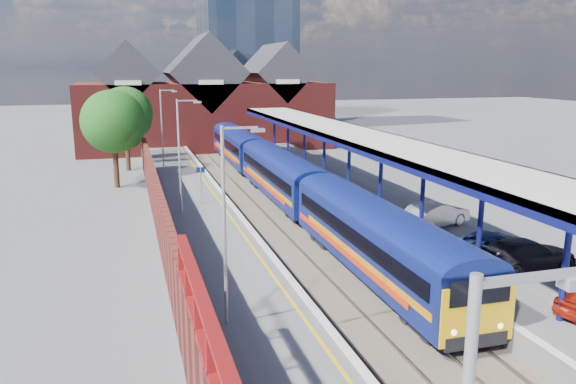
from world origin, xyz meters
The scene contains 22 objects.
ground centered at (0.00, 30.00, 0.00)m, with size 240.00×240.00×0.00m, color #5B5B5E.
ballast_bed centered at (0.00, 20.00, 0.03)m, with size 6.00×76.00×0.06m, color #473D33.
rails centered at (0.00, 20.00, 0.12)m, with size 4.51×76.00×0.14m.
left_platform centered at (-5.50, 20.00, 0.50)m, with size 5.00×76.00×1.00m, color #565659.
right_platform centered at (6.00, 20.00, 0.50)m, with size 6.00×76.00×1.00m, color #565659.
coping_left centered at (-3.15, 20.00, 1.02)m, with size 0.30×76.00×0.05m, color silver.
coping_right centered at (3.15, 20.00, 1.02)m, with size 0.30×76.00×0.05m, color silver.
yellow_line centered at (-3.75, 20.00, 1.01)m, with size 0.14×76.00×0.01m, color yellow.
train centered at (1.49, 35.69, 2.12)m, with size 2.92×65.92×3.45m.
canopy centered at (5.48, 21.95, 5.25)m, with size 4.50×52.00×4.48m.
lamp_post_b centered at (-6.36, 6.00, 4.99)m, with size 1.48×0.18×7.00m.
lamp_post_c centered at (-6.36, 22.00, 4.99)m, with size 1.48×0.18×7.00m.
lamp_post_d centered at (-6.36, 38.00, 4.99)m, with size 1.48×0.18×7.00m.
platform_sign centered at (-5.00, 24.00, 2.69)m, with size 0.55×0.08×2.50m.
brick_wall centered at (-8.10, 13.54, 2.45)m, with size 0.35×50.00×3.86m.
station_building centered at (0.00, 58.00, 5.45)m, with size 30.00×12.12×13.78m.
glass_tower centered at (10.00, 80.00, 20.20)m, with size 14.20×14.20×40.30m.
tree_near centered at (-10.35, 35.91, 5.35)m, with size 5.20×5.20×8.10m.
tree_far centered at (-9.35, 43.91, 5.35)m, with size 5.20×5.20×8.10m.
parked_car_silver centered at (6.99, 14.96, 1.73)m, with size 1.55×4.43×1.46m, color #ABABB0.
parked_car_dark centered at (7.33, 7.74, 1.69)m, with size 1.94×4.76×1.38m, color black.
parked_car_blue centered at (6.74, 9.50, 1.64)m, with size 2.13×4.62×1.28m, color navy.
Camera 1 is at (-9.50, -12.16, 9.85)m, focal length 35.00 mm.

